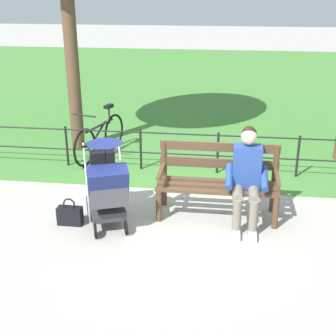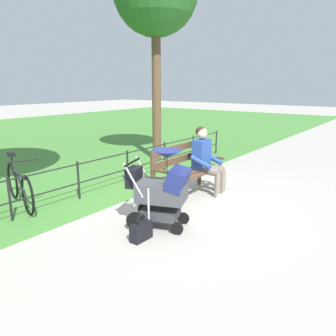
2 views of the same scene
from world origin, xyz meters
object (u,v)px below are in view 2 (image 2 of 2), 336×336
person_on_bench (206,159)px  handbag (141,231)px  park_bench (186,168)px  bicycle (19,186)px  stroller (162,188)px

person_on_bench → handbag: bearing=8.5°
park_bench → person_on_bench: person_on_bench is taller
park_bench → bicycle: bearing=-42.3°
park_bench → stroller: size_ratio=1.39×
stroller → handbag: stroller is taller
park_bench → bicycle: size_ratio=1.00×
stroller → park_bench: bearing=-159.3°
person_on_bench → bicycle: bearing=-41.0°
park_bench → bicycle: park_bench is taller
bicycle → person_on_bench: bearing=139.0°
stroller → bicycle: (0.77, -2.49, -0.23)m
person_on_bench → park_bench: bearing=-31.8°
person_on_bench → stroller: bearing=9.8°
bicycle → stroller: bearing=107.2°
person_on_bench → bicycle: 3.34m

